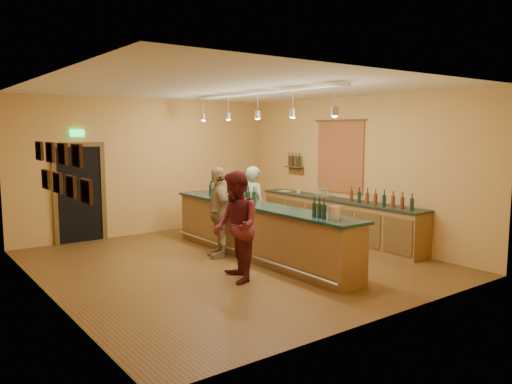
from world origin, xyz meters
TOP-DOWN VIEW (x-y plane):
  - floor at (0.00, 0.00)m, footprint 7.00×7.00m
  - ceiling at (0.00, 0.00)m, footprint 6.50×7.00m
  - wall_back at (0.00, 3.50)m, footprint 6.50×0.02m
  - wall_front at (0.00, -3.50)m, footprint 6.50×0.02m
  - wall_left at (-3.25, 0.00)m, footprint 0.02×7.00m
  - wall_right at (3.25, 0.00)m, footprint 0.02×7.00m
  - doorway at (-1.70, 3.47)m, footprint 1.15×0.09m
  - tapestry at (3.23, 0.40)m, footprint 0.03×1.40m
  - bottle_shelf at (3.17, 1.90)m, footprint 0.17×0.55m
  - picture_grid at (-3.21, -0.75)m, footprint 0.06×2.20m
  - back_counter at (2.97, 0.18)m, footprint 0.60×4.55m
  - tasting_bar at (0.60, -0.00)m, footprint 0.73×5.10m
  - pendant_track at (0.60, -0.00)m, footprint 0.11×4.60m
  - bartender at (1.19, 0.91)m, footprint 0.42×0.63m
  - customer_a at (-0.59, -1.00)m, footprint 0.94×1.06m
  - customer_b at (0.05, 0.54)m, footprint 0.72×1.11m
  - bar_stool at (1.38, 0.68)m, footprint 0.34×0.34m

SIDE VIEW (x-z plane):
  - floor at x=0.00m, z-range 0.00..0.00m
  - back_counter at x=2.97m, z-range -0.15..1.12m
  - bar_stool at x=1.38m, z-range 0.20..0.90m
  - tasting_bar at x=0.60m, z-range -0.08..1.30m
  - bartender at x=1.19m, z-range 0.00..1.70m
  - customer_b at x=0.05m, z-range 0.00..1.76m
  - customer_a at x=-0.59m, z-range 0.00..1.81m
  - doorway at x=-1.70m, z-range -0.11..2.36m
  - wall_back at x=0.00m, z-range 0.00..3.20m
  - wall_front at x=0.00m, z-range 0.00..3.20m
  - wall_left at x=-3.25m, z-range 0.00..3.20m
  - wall_right at x=3.25m, z-range 0.00..3.20m
  - bottle_shelf at x=3.17m, z-range 1.39..1.94m
  - tapestry at x=3.23m, z-range 1.05..2.65m
  - picture_grid at x=-3.21m, z-range 1.60..2.30m
  - pendant_track at x=0.60m, z-range 2.73..3.24m
  - ceiling at x=0.00m, z-range 3.19..3.21m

